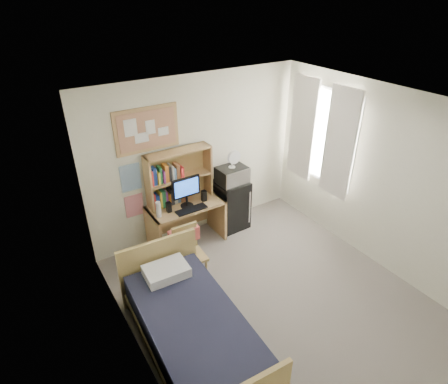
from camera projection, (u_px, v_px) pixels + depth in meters
floor at (276, 302)px, 4.98m from camera, size 3.60×4.20×0.02m
ceiling at (294, 111)px, 3.70m from camera, size 3.60×4.20×0.02m
wall_back at (197, 158)px, 5.88m from camera, size 3.60×0.04×2.60m
wall_left at (136, 278)px, 3.50m from camera, size 0.04×4.20×2.60m
wall_right at (384, 182)px, 5.18m from camera, size 0.04×4.20×2.60m
window_unit at (321, 136)px, 5.89m from camera, size 0.10×1.40×1.70m
curtain_left at (339, 144)px, 5.58m from camera, size 0.04×0.55×1.70m
curtain_right at (302, 129)px, 6.17m from camera, size 0.04×0.55×1.70m
bulletin_board at (147, 130)px, 5.20m from camera, size 0.94×0.03×0.64m
poster_wave at (131, 178)px, 5.39m from camera, size 0.30×0.01×0.42m
poster_japan at (134, 205)px, 5.62m from camera, size 0.28×0.01×0.36m
desk at (186, 224)px, 5.93m from camera, size 1.17×0.59×0.73m
desk_chair at (191, 256)px, 5.15m from camera, size 0.43×0.43×0.83m
mini_fridge at (231, 204)px, 6.33m from camera, size 0.52×0.52×0.85m
bed at (194, 334)px, 4.19m from camera, size 1.10×2.06×0.55m
hutch at (179, 176)px, 5.65m from camera, size 1.03×0.27×0.84m
monitor at (186, 193)px, 5.59m from camera, size 0.45×0.04×0.48m
keyboard at (191, 210)px, 5.60m from camera, size 0.48×0.16×0.02m
speaker_left at (169, 207)px, 5.53m from camera, size 0.07×0.07×0.16m
speaker_right at (204, 196)px, 5.81m from camera, size 0.07×0.07×0.17m
water_bottle at (158, 209)px, 5.39m from camera, size 0.07×0.07×0.25m
hoodie at (184, 235)px, 5.19m from camera, size 0.44×0.15×0.21m
microwave at (232, 175)px, 6.04m from camera, size 0.48×0.37×0.27m
desk_fan at (232, 160)px, 5.91m from camera, size 0.23×0.23×0.27m
pillow at (166, 271)px, 4.59m from camera, size 0.54×0.39×0.13m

